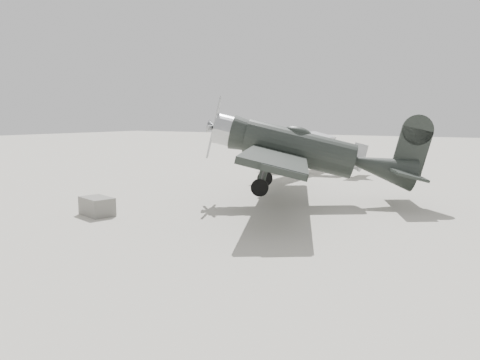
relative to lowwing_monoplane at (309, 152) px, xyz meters
name	(u,v)px	position (x,y,z in m)	size (l,w,h in m)	color
ground	(199,216)	(-2.45, -4.78, -2.25)	(160.00, 160.00, 0.00)	#A19E8F
lowwing_monoplane	(309,152)	(0.00, 0.00, 0.00)	(9.98, 12.87, 4.26)	black
highwing_monoplane	(306,145)	(-4.46, 9.92, -0.38)	(7.49, 10.50, 3.00)	gray
equipment_block	(97,206)	(-5.85, -6.78, -1.90)	(1.40, 0.88, 0.70)	slate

